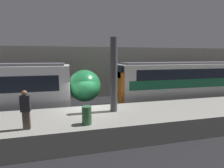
# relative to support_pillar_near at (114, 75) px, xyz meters

# --- Properties ---
(ground_plane) EXTENTS (120.00, 120.00, 0.00)m
(ground_plane) POSITION_rel_support_pillar_near_xyz_m (-1.24, 1.44, -3.16)
(ground_plane) COLOR black
(platform) EXTENTS (40.00, 3.74, 1.10)m
(platform) POSITION_rel_support_pillar_near_xyz_m (-1.24, -0.43, -2.61)
(platform) COLOR gray
(platform) RESTS_ON ground
(station_rear_barrier) EXTENTS (50.00, 0.15, 5.15)m
(station_rear_barrier) POSITION_rel_support_pillar_near_xyz_m (-1.24, 8.54, -0.59)
(station_rear_barrier) COLOR #B2AD9E
(station_rear_barrier) RESTS_ON ground
(support_pillar_near) EXTENTS (0.39, 0.39, 4.12)m
(support_pillar_near) POSITION_rel_support_pillar_near_xyz_m (0.00, 0.00, 0.00)
(support_pillar_near) COLOR #47474C
(support_pillar_near) RESTS_ON platform
(train_boxy) EXTENTS (18.15, 3.04, 3.70)m
(train_boxy) POSITION_rel_support_pillar_near_xyz_m (10.21, 3.91, -1.25)
(train_boxy) COLOR black
(train_boxy) RESTS_ON ground
(person_waiting) EXTENTS (0.38, 0.24, 1.71)m
(person_waiting) POSITION_rel_support_pillar_near_xyz_m (-4.26, -1.54, -1.16)
(person_waiting) COLOR #473D33
(person_waiting) RESTS_ON platform
(trash_bin) EXTENTS (0.44, 0.44, 0.85)m
(trash_bin) POSITION_rel_support_pillar_near_xyz_m (-1.70, -1.60, -1.64)
(trash_bin) COLOR #2D5B38
(trash_bin) RESTS_ON platform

